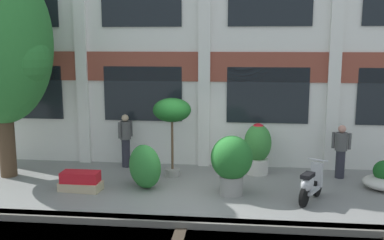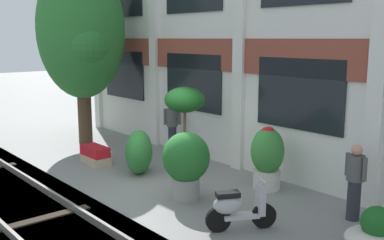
# 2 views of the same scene
# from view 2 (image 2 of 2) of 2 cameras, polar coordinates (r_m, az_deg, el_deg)

# --- Properties ---
(ground_plane) EXTENTS (80.00, 80.00, 0.00)m
(ground_plane) POSITION_cam_2_polar(r_m,az_deg,el_deg) (10.94, -3.89, -8.67)
(ground_plane) COLOR gray
(apartment_facade) EXTENTS (15.78, 0.64, 8.15)m
(apartment_facade) POSITION_cam_2_polar(r_m,az_deg,el_deg) (12.31, 7.05, 12.58)
(apartment_facade) COLOR silver
(apartment_facade) RESTS_ON ground
(rail_tracks) EXTENTS (23.42, 2.80, 0.43)m
(rail_tracks) POSITION_cam_2_polar(r_m,az_deg,el_deg) (9.64, -18.57, -12.76)
(rail_tracks) COLOR #5B5449
(rail_tracks) RESTS_ON ground
(broadleaf_tree) EXTENTS (3.03, 2.88, 6.13)m
(broadleaf_tree) POSITION_cam_2_polar(r_m,az_deg,el_deg) (15.55, -13.88, 10.71)
(broadleaf_tree) COLOR #4C3826
(broadleaf_tree) RESTS_ON ground
(potted_plant_wide_bowl) EXTENTS (1.05, 1.05, 0.77)m
(potted_plant_wide_bowl) POSITION_cam_2_polar(r_m,az_deg,el_deg) (8.48, 22.39, -13.28)
(potted_plant_wide_bowl) COLOR beige
(potted_plant_wide_bowl) RESTS_ON ground
(potted_plant_low_pan) EXTENTS (1.09, 1.09, 2.29)m
(potted_plant_low_pan) POSITION_cam_2_polar(r_m,az_deg,el_deg) (11.98, -0.93, 2.14)
(potted_plant_low_pan) COLOR gray
(potted_plant_low_pan) RESTS_ON ground
(potted_plant_stone_basin) EXTENTS (1.06, 1.06, 1.53)m
(potted_plant_stone_basin) POSITION_cam_2_polar(r_m,az_deg,el_deg) (9.99, -0.77, -5.24)
(potted_plant_stone_basin) COLOR gray
(potted_plant_stone_basin) RESTS_ON ground
(potted_plant_ribbed_drum) EXTENTS (0.79, 0.79, 1.52)m
(potted_plant_ribbed_drum) POSITION_cam_2_polar(r_m,az_deg,el_deg) (10.83, 9.54, -4.43)
(potted_plant_ribbed_drum) COLOR beige
(potted_plant_ribbed_drum) RESTS_ON ground
(potted_plant_square_trough) EXTENTS (1.13, 0.62, 0.51)m
(potted_plant_square_trough) POSITION_cam_2_polar(r_m,az_deg,el_deg) (13.26, -12.19, -4.39)
(potted_plant_square_trough) COLOR tan
(potted_plant_square_trough) RESTS_ON ground
(scooter_second_parked) EXTENTS (0.79, 1.26, 0.98)m
(scooter_second_parked) POSITION_cam_2_polar(r_m,az_deg,el_deg) (8.58, 5.86, -11.06)
(scooter_second_parked) COLOR black
(scooter_second_parked) RESTS_ON ground
(resident_by_doorway) EXTENTS (0.36, 0.43, 1.65)m
(resident_by_doorway) POSITION_cam_2_polar(r_m,az_deg,el_deg) (13.86, -2.53, -0.78)
(resident_by_doorway) COLOR #282833
(resident_by_doorway) RESTS_ON ground
(resident_watching_tracks) EXTENTS (0.52, 0.34, 1.54)m
(resident_watching_tracks) POSITION_cam_2_polar(r_m,az_deg,el_deg) (9.44, 19.99, -7.17)
(resident_watching_tracks) COLOR #282833
(resident_watching_tracks) RESTS_ON ground
(topiary_hedge) EXTENTS (1.29, 1.29, 1.17)m
(topiary_hedge) POSITION_cam_2_polar(r_m,az_deg,el_deg) (12.02, -6.76, -4.06)
(topiary_hedge) COLOR #2D7A33
(topiary_hedge) RESTS_ON ground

